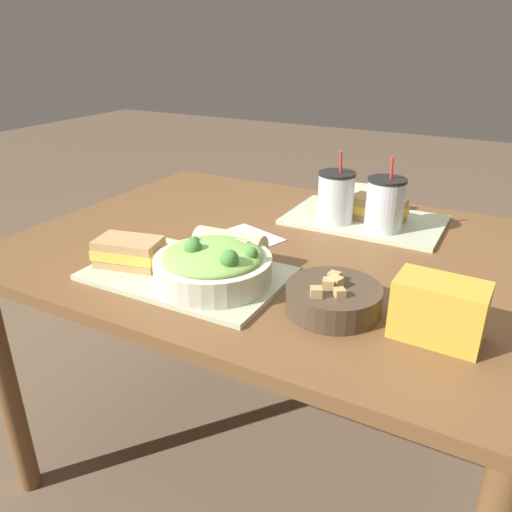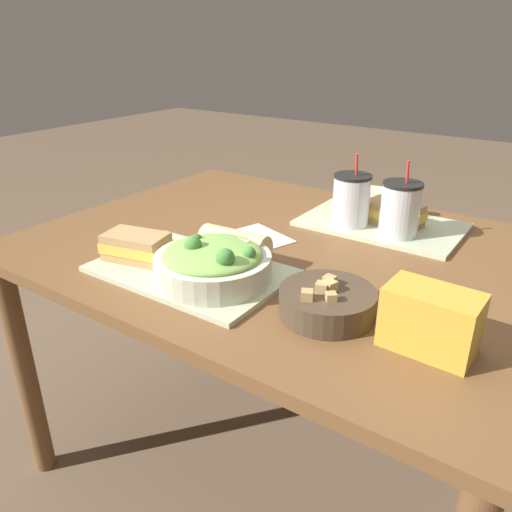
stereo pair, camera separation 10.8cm
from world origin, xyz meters
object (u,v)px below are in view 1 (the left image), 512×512
at_px(sandwich_far, 377,209).
at_px(napkin_folded, 249,237).
at_px(sandwich_near, 129,252).
at_px(chip_bag, 439,310).
at_px(soup_bowl, 333,298).
at_px(drink_cup_dark, 336,199).
at_px(baguette_near, 231,246).
at_px(drink_cup_red, 385,206).
at_px(salad_bowl, 213,264).
at_px(baguette_far, 366,196).

xyz_separation_m(sandwich_far, napkin_folded, (-0.27, -0.27, -0.04)).
height_order(sandwich_near, sandwich_far, same).
bearing_deg(sandwich_far, chip_bag, -53.26).
xyz_separation_m(soup_bowl, chip_bag, (0.20, -0.00, 0.03)).
relative_size(soup_bowl, drink_cup_dark, 0.93).
relative_size(baguette_near, napkin_folded, 0.87).
height_order(sandwich_far, drink_cup_red, drink_cup_red).
height_order(sandwich_far, chip_bag, chip_bag).
relative_size(sandwich_far, napkin_folded, 0.87).
bearing_deg(soup_bowl, chip_bag, -0.42).
bearing_deg(baguette_near, drink_cup_dark, -21.82).
distance_m(salad_bowl, chip_bag, 0.47).
bearing_deg(sandwich_near, salad_bowl, -7.59).
distance_m(soup_bowl, baguette_near, 0.30).
distance_m(salad_bowl, napkin_folded, 0.30).
relative_size(drink_cup_red, chip_bag, 1.27).
distance_m(baguette_near, napkin_folded, 0.18).
bearing_deg(baguette_near, sandwich_near, 120.28).
bearing_deg(chip_bag, sandwich_near, -174.24).
xyz_separation_m(sandwich_near, baguette_far, (0.36, 0.67, 0.01)).
bearing_deg(chip_bag, napkin_folded, 156.23).
bearing_deg(baguette_far, soup_bowl, -173.35).
distance_m(drink_cup_dark, chip_bag, 0.59).
bearing_deg(sandwich_far, salad_bowl, -99.31).
relative_size(soup_bowl, napkin_folded, 0.95).
relative_size(sandwich_near, sandwich_far, 0.98).
relative_size(salad_bowl, soup_bowl, 1.35).
bearing_deg(chip_bag, baguette_far, 119.65).
bearing_deg(drink_cup_dark, soup_bowl, -70.07).
height_order(salad_bowl, soup_bowl, salad_bowl).
bearing_deg(baguette_far, chip_bag, -157.57).
bearing_deg(soup_bowl, napkin_folded, 142.40).
relative_size(chip_bag, napkin_folded, 0.80).
relative_size(salad_bowl, baguette_far, 1.70).
relative_size(baguette_far, drink_cup_dark, 0.74).
height_order(sandwich_near, drink_cup_red, drink_cup_red).
bearing_deg(salad_bowl, sandwich_near, -174.93).
distance_m(soup_bowl, chip_bag, 0.20).
distance_m(baguette_near, chip_bag, 0.50).
bearing_deg(soup_bowl, sandwich_near, -174.90).
height_order(salad_bowl, sandwich_near, salad_bowl).
distance_m(sandwich_near, drink_cup_red, 0.69).
xyz_separation_m(sandwich_far, drink_cup_red, (0.04, -0.07, 0.04)).
bearing_deg(drink_cup_red, napkin_folded, -146.38).
height_order(baguette_near, drink_cup_red, drink_cup_red).
bearing_deg(salad_bowl, sandwich_far, 70.28).
xyz_separation_m(salad_bowl, napkin_folded, (-0.07, 0.28, -0.05)).
height_order(salad_bowl, chip_bag, same).
bearing_deg(drink_cup_dark, baguette_near, -108.01).
bearing_deg(napkin_folded, salad_bowl, -76.02).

